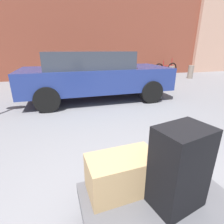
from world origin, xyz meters
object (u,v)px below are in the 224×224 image
bollard_kerb_near (125,75)px  bollard_corner (191,72)px  bollard_kerb_far (171,73)px  luggage_cart (158,207)px  parked_car (94,74)px  suitcase_black_center (179,168)px  bicycle_leaning (165,69)px  bollard_kerb_mid (155,74)px  duffel_bag_tan_stacked_top (122,173)px

bollard_kerb_near → bollard_corner: 3.68m
bollard_kerb_near → bollard_kerb_far: size_ratio=1.00×
bollard_kerb_far → bollard_kerb_near: bearing=180.0°
luggage_cart → bollard_corner: bearing=47.0°
parked_car → suitcase_black_center: bearing=-95.0°
parked_car → bollard_corner: (5.65, 2.26, -0.43)m
suitcase_black_center → bollard_kerb_far: (4.82, 6.61, -0.33)m
luggage_cart → bicycle_leaning: bicycle_leaning is taller
bicycle_leaning → bollard_kerb_mid: bearing=-140.2°
bollard_kerb_mid → luggage_cart: bearing=-121.5°
bollard_kerb_mid → bollard_kerb_near: bearing=180.0°
bicycle_leaning → bollard_corner: size_ratio=2.61×
bicycle_leaning → bollard_kerb_far: bearing=-112.1°
parked_car → bicycle_leaning: parked_car is taller
luggage_cart → bollard_kerb_near: bearing=69.5°
parked_car → duffel_bag_tan_stacked_top: bearing=-100.1°
suitcase_black_center → bicycle_leaning: size_ratio=0.38×
suitcase_black_center → bollard_corner: bearing=37.4°
bollard_kerb_far → bollard_corner: same height
bicycle_leaning → parked_car: bearing=-145.2°
luggage_cart → parked_car: (0.49, 4.31, 0.49)m
bollard_kerb_near → bollard_corner: same height
luggage_cart → bollard_kerb_mid: size_ratio=1.83×
bollard_kerb_near → bollard_kerb_far: (2.48, 0.00, 0.00)m
suitcase_black_center → bollard_corner: (6.03, 6.61, -0.33)m
bollard_kerb_far → bollard_corner: 1.20m
bicycle_leaning → bollard_corner: bicycle_leaning is taller
luggage_cart → parked_car: size_ratio=0.28×
suitcase_black_center → bollard_kerb_near: bearing=60.2°
bicycle_leaning → bollard_kerb_near: (-2.95, -1.15, -0.04)m
bollard_kerb_near → bollard_corner: (3.68, 0.00, 0.00)m
suitcase_black_center → bollard_kerb_near: size_ratio=0.98×
duffel_bag_tan_stacked_top → bicycle_leaning: 9.38m
bollard_corner → bollard_kerb_mid: bearing=180.0°
bicycle_leaning → bollard_kerb_near: bicycle_leaning is taller
suitcase_black_center → parked_car: 4.37m
luggage_cart → bollard_kerb_mid: (4.02, 6.57, 0.06)m
suitcase_black_center → bollard_kerb_mid: (3.91, 6.61, -0.33)m
bollard_kerb_mid → bollard_kerb_far: (0.91, 0.00, 0.00)m
luggage_cart → bollard_kerb_far: size_ratio=1.83×
bollard_kerb_mid → bollard_corner: (2.12, 0.00, 0.00)m
bollard_kerb_mid → bollard_corner: 2.12m
duffel_bag_tan_stacked_top → bollard_corner: size_ratio=0.88×
bollard_corner → bollard_kerb_far: bearing=180.0°
bollard_kerb_near → bicycle_leaning: bearing=21.3°
bollard_kerb_near → bollard_kerb_mid: (1.57, 0.00, 0.00)m
bollard_kerb_far → duffel_bag_tan_stacked_top: bearing=-129.2°
suitcase_black_center → bollard_kerb_mid: 7.69m
bicycle_leaning → bollard_kerb_near: size_ratio=2.61×
bollard_kerb_far → suitcase_black_center: bearing=-126.1°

